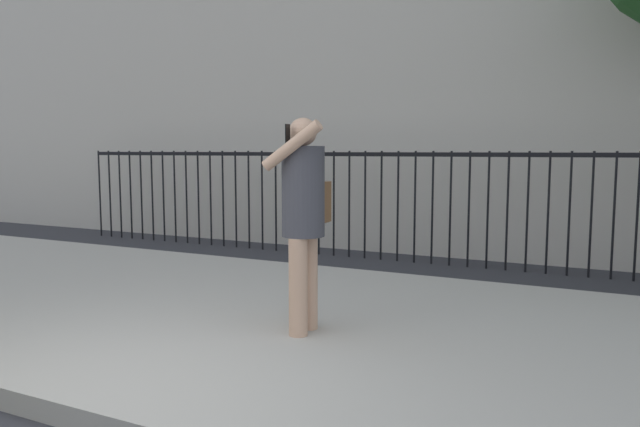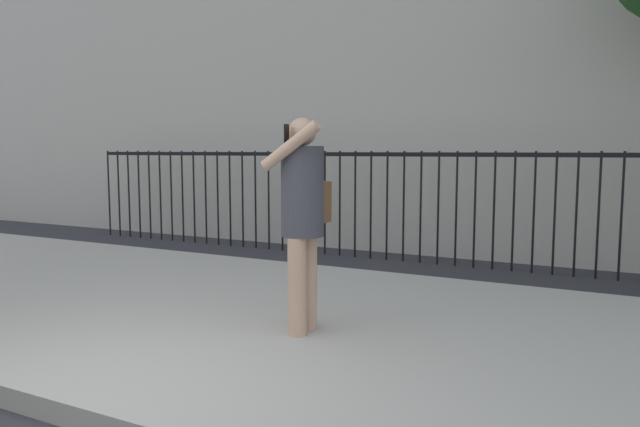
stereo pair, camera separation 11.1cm
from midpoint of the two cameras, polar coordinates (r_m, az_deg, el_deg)
name	(u,v)px [view 2 (the right image)]	position (r m, az deg, el deg)	size (l,w,h in m)	color
sidewalk	(276,322)	(5.46, -3.60, -10.27)	(28.00, 4.40, 0.15)	#B2ADA3
iron_fence	(412,192)	(8.64, 9.16, 2.07)	(12.03, 0.04, 1.60)	black
pedestrian_on_phone	(304,209)	(4.75, -0.88, 0.45)	(0.50, 0.66, 1.71)	tan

